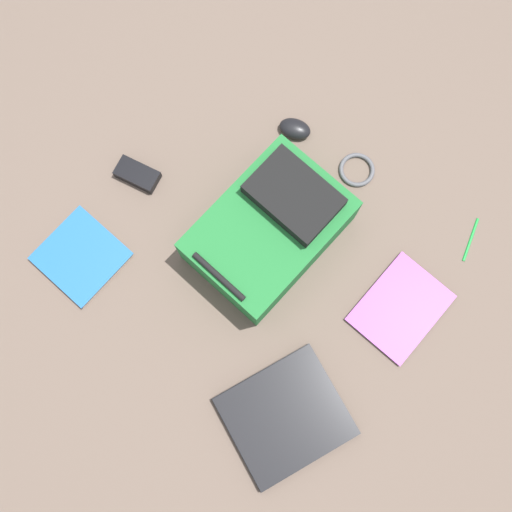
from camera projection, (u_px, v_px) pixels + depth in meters
The scene contains 9 objects.
ground_plane at pixel (265, 250), 1.72m from camera, with size 3.33×3.33×0.00m, color brown.
backpack at pixel (271, 228), 1.65m from camera, with size 0.43×0.30×0.20m.
laptop at pixel (286, 416), 1.60m from camera, with size 0.38×0.36×0.03m.
book_manual at pixel (81, 257), 1.71m from camera, with size 0.22×0.22×0.02m.
book_blue at pixel (401, 308), 1.68m from camera, with size 0.26×0.20×0.01m.
computer_mouse at pixel (295, 129), 1.78m from camera, with size 0.06×0.10×0.04m, color black.
cable_coil at pixel (357, 170), 1.77m from camera, with size 0.11×0.11×0.01m, color #4C4C51.
power_brick at pixel (137, 174), 1.75m from camera, with size 0.07×0.13×0.03m, color black.
pen_black at pixel (471, 239), 1.72m from camera, with size 0.01×0.01×0.14m, color #198C33.
Camera 1 is at (0.31, 0.24, 1.68)m, focal length 41.30 mm.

